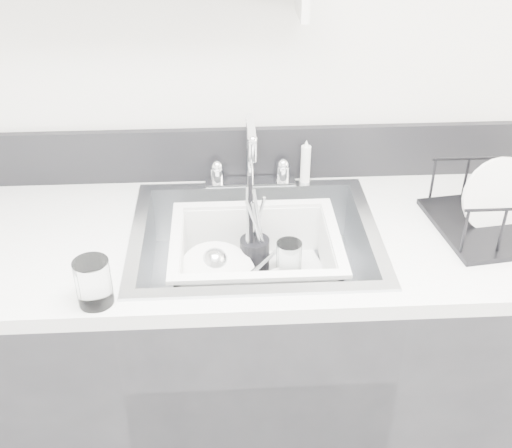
{
  "coord_description": "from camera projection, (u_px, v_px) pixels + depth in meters",
  "views": [
    {
      "loc": [
        -0.07,
        -0.19,
        1.84
      ],
      "look_at": [
        0.0,
        1.14,
        0.98
      ],
      "focal_mm": 45.0,
      "sensor_mm": 36.0,
      "label": 1
    }
  ],
  "objects": [
    {
      "name": "room_shell",
      "position": [
        303.0,
        18.0,
        0.57
      ],
      "size": [
        3.5,
        3.0,
        2.6
      ],
      "color": "silver",
      "rests_on": "ground"
    },
    {
      "name": "counter_run",
      "position": [
        255.0,
        361.0,
        1.91
      ],
      "size": [
        3.2,
        0.62,
        0.92
      ],
      "color": "#232326",
      "rests_on": "ground"
    },
    {
      "name": "backsplash",
      "position": [
        249.0,
        154.0,
        1.87
      ],
      "size": [
        3.2,
        0.02,
        0.16
      ],
      "primitive_type": "cube",
      "color": "black",
      "rests_on": "counter_run"
    },
    {
      "name": "sink",
      "position": [
        255.0,
        261.0,
        1.71
      ],
      "size": [
        0.64,
        0.52,
        0.2
      ],
      "primitive_type": null,
      "color": "silver",
      "rests_on": "counter_run"
    },
    {
      "name": "faucet",
      "position": [
        250.0,
        168.0,
        1.83
      ],
      "size": [
        0.26,
        0.18,
        0.23
      ],
      "color": "silver",
      "rests_on": "counter_run"
    },
    {
      "name": "side_sprayer",
      "position": [
        306.0,
        162.0,
        1.84
      ],
      "size": [
        0.03,
        0.03,
        0.14
      ],
      "primitive_type": "cylinder",
      "color": "white",
      "rests_on": "counter_run"
    },
    {
      "name": "wash_tub",
      "position": [
        256.0,
        262.0,
        1.69
      ],
      "size": [
        0.51,
        0.45,
        0.17
      ],
      "primitive_type": null,
      "rotation": [
        0.0,
        0.0,
        0.23
      ],
      "color": "white",
      "rests_on": "sink"
    },
    {
      "name": "plate_stack",
      "position": [
        221.0,
        282.0,
        1.69
      ],
      "size": [
        0.25,
        0.24,
        0.1
      ],
      "rotation": [
        0.0,
        0.0,
        0.05
      ],
      "color": "white",
      "rests_on": "wash_tub"
    },
    {
      "name": "utensil_cup",
      "position": [
        255.0,
        252.0,
        1.75
      ],
      "size": [
        0.08,
        0.08,
        0.27
      ],
      "rotation": [
        0.0,
        0.0,
        -0.08
      ],
      "color": "black",
      "rests_on": "wash_tub"
    },
    {
      "name": "ladle",
      "position": [
        239.0,
        274.0,
        1.7
      ],
      "size": [
        0.3,
        0.23,
        0.08
      ],
      "primitive_type": null,
      "rotation": [
        0.0,
        0.0,
        -0.49
      ],
      "color": "silver",
      "rests_on": "wash_tub"
    },
    {
      "name": "tumbler_in_tub",
      "position": [
        289.0,
        258.0,
        1.74
      ],
      "size": [
        0.08,
        0.08,
        0.1
      ],
      "primitive_type": "cylinder",
      "rotation": [
        0.0,
        0.0,
        0.22
      ],
      "color": "white",
      "rests_on": "wash_tub"
    },
    {
      "name": "tumbler_counter",
      "position": [
        93.0,
        282.0,
        1.4
      ],
      "size": [
        0.1,
        0.1,
        0.11
      ],
      "primitive_type": "cylinder",
      "rotation": [
        0.0,
        0.0,
        -0.28
      ],
      "color": "white",
      "rests_on": "counter_run"
    },
    {
      "name": "bowl_small",
      "position": [
        285.0,
        285.0,
        1.7
      ],
      "size": [
        0.12,
        0.12,
        0.03
      ],
      "primitive_type": "imported",
      "rotation": [
        0.0,
        0.0,
        -0.09
      ],
      "color": "white",
      "rests_on": "wash_tub"
    }
  ]
}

